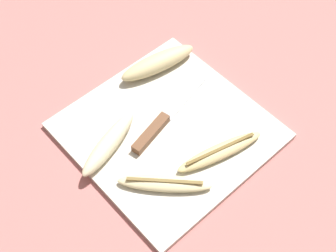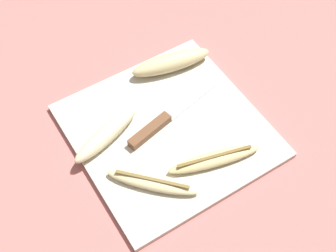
% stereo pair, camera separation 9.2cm
% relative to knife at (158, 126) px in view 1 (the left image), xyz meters
% --- Properties ---
extents(ground_plane, '(4.00, 4.00, 0.00)m').
position_rel_knife_xyz_m(ground_plane, '(0.02, 0.01, -0.02)').
color(ground_plane, '#B76B66').
extents(cutting_board, '(0.36, 0.36, 0.01)m').
position_rel_knife_xyz_m(cutting_board, '(0.02, 0.01, -0.01)').
color(cutting_board, beige).
rests_on(cutting_board, ground_plane).
extents(knife, '(0.07, 0.23, 0.02)m').
position_rel_knife_xyz_m(knife, '(0.00, 0.00, 0.00)').
color(knife, brown).
rests_on(knife, cutting_board).
extents(banana_pale_long, '(0.08, 0.17, 0.03)m').
position_rel_knife_xyz_m(banana_pale_long, '(-0.03, -0.10, 0.01)').
color(banana_pale_long, beige).
rests_on(banana_pale_long, cutting_board).
extents(banana_soft_right, '(0.15, 0.15, 0.02)m').
position_rel_knife_xyz_m(banana_soft_right, '(0.11, -0.08, 0.00)').
color(banana_soft_right, beige).
rests_on(banana_soft_right, cutting_board).
extents(banana_spotted_left, '(0.08, 0.19, 0.02)m').
position_rel_knife_xyz_m(banana_spotted_left, '(0.13, 0.05, 0.00)').
color(banana_spotted_left, '#DBC684').
rests_on(banana_spotted_left, cutting_board).
extents(banana_mellow_near, '(0.08, 0.18, 0.04)m').
position_rel_knife_xyz_m(banana_mellow_near, '(-0.12, 0.11, 0.01)').
color(banana_mellow_near, beige).
rests_on(banana_mellow_near, cutting_board).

